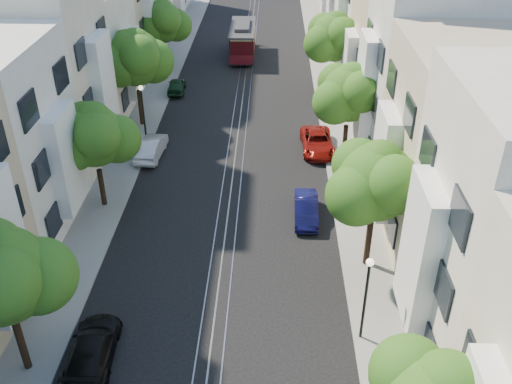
# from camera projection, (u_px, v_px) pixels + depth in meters

# --- Properties ---
(ground) EXTENTS (200.00, 200.00, 0.00)m
(ground) POSITION_uv_depth(u_px,v_px,m) (241.00, 110.00, 44.82)
(ground) COLOR black
(ground) RESTS_ON ground
(sidewalk_east) EXTENTS (2.50, 80.00, 0.12)m
(sidewalk_east) POSITION_uv_depth(u_px,v_px,m) (333.00, 111.00, 44.61)
(sidewalk_east) COLOR gray
(sidewalk_east) RESTS_ON ground
(sidewalk_west) EXTENTS (2.50, 80.00, 0.12)m
(sidewalk_west) POSITION_uv_depth(u_px,v_px,m) (149.00, 108.00, 44.96)
(sidewalk_west) COLOR gray
(sidewalk_west) RESTS_ON ground
(rail_left) EXTENTS (0.06, 80.00, 0.02)m
(rail_left) POSITION_uv_depth(u_px,v_px,m) (234.00, 110.00, 44.82)
(rail_left) COLOR gray
(rail_left) RESTS_ON ground
(rail_slot) EXTENTS (0.06, 80.00, 0.02)m
(rail_slot) POSITION_uv_depth(u_px,v_px,m) (241.00, 110.00, 44.81)
(rail_slot) COLOR gray
(rail_slot) RESTS_ON ground
(rail_right) EXTENTS (0.06, 80.00, 0.02)m
(rail_right) POSITION_uv_depth(u_px,v_px,m) (248.00, 110.00, 44.80)
(rail_right) COLOR gray
(rail_right) RESTS_ON ground
(lane_line) EXTENTS (0.08, 80.00, 0.01)m
(lane_line) POSITION_uv_depth(u_px,v_px,m) (241.00, 110.00, 44.81)
(lane_line) COLOR tan
(lane_line) RESTS_ON ground
(townhouses_east) EXTENTS (7.75, 72.00, 12.00)m
(townhouses_east) POSITION_uv_depth(u_px,v_px,m) (402.00, 47.00, 41.73)
(townhouses_east) COLOR beige
(townhouses_east) RESTS_ON ground
(townhouses_west) EXTENTS (7.75, 72.00, 11.76)m
(townhouses_west) POSITION_uv_depth(u_px,v_px,m) (81.00, 46.00, 42.37)
(townhouses_west) COLOR silver
(townhouses_west) RESTS_ON ground
(tree_e_b) EXTENTS (4.93, 4.08, 6.68)m
(tree_e_b) POSITION_uv_depth(u_px,v_px,m) (377.00, 184.00, 25.97)
(tree_e_b) COLOR black
(tree_e_b) RESTS_ON ground
(tree_e_c) EXTENTS (4.84, 3.99, 6.52)m
(tree_e_c) POSITION_uv_depth(u_px,v_px,m) (350.00, 95.00, 35.40)
(tree_e_c) COLOR black
(tree_e_c) RESTS_ON ground
(tree_e_d) EXTENTS (5.01, 4.16, 6.85)m
(tree_e_d) POSITION_uv_depth(u_px,v_px,m) (335.00, 38.00, 44.61)
(tree_e_d) COLOR black
(tree_e_d) RESTS_ON ground
(tree_w_a) EXTENTS (4.93, 4.08, 6.68)m
(tree_w_a) POSITION_uv_depth(u_px,v_px,m) (3.00, 278.00, 20.37)
(tree_w_a) COLOR black
(tree_w_a) RESTS_ON ground
(tree_w_b) EXTENTS (4.72, 3.87, 6.27)m
(tree_w_b) POSITION_uv_depth(u_px,v_px,m) (95.00, 138.00, 30.75)
(tree_w_b) COLOR black
(tree_w_b) RESTS_ON ground
(tree_w_c) EXTENTS (5.13, 4.28, 7.09)m
(tree_w_c) POSITION_uv_depth(u_px,v_px,m) (136.00, 59.00, 39.76)
(tree_w_c) COLOR black
(tree_w_c) RESTS_ON ground
(tree_w_d) EXTENTS (4.84, 3.99, 6.52)m
(tree_w_d) POSITION_uv_depth(u_px,v_px,m) (163.00, 23.00, 49.36)
(tree_w_d) COLOR black
(tree_w_d) RESTS_ON ground
(lamp_east) EXTENTS (0.32, 0.32, 4.16)m
(lamp_east) POSITION_uv_depth(u_px,v_px,m) (367.00, 288.00, 22.75)
(lamp_east) COLOR black
(lamp_east) RESTS_ON ground
(lamp_west) EXTENTS (0.32, 0.32, 4.16)m
(lamp_west) POSITION_uv_depth(u_px,v_px,m) (143.00, 106.00, 38.37)
(lamp_west) COLOR black
(lamp_west) RESTS_ON ground
(cable_car) EXTENTS (2.42, 7.61, 2.92)m
(cable_car) POSITION_uv_depth(u_px,v_px,m) (243.00, 38.00, 55.26)
(cable_car) COLOR black
(cable_car) RESTS_ON ground
(parked_car_e_mid) EXTENTS (1.34, 3.69, 1.21)m
(parked_car_e_mid) POSITION_uv_depth(u_px,v_px,m) (306.00, 209.00, 31.68)
(parked_car_e_mid) COLOR #0B0B39
(parked_car_e_mid) RESTS_ON ground
(parked_car_e_far) EXTENTS (2.28, 4.61, 1.26)m
(parked_car_e_far) POSITION_uv_depth(u_px,v_px,m) (317.00, 142.00, 38.67)
(parked_car_e_far) COLOR maroon
(parked_car_e_far) RESTS_ON ground
(parked_car_w_near) EXTENTS (1.95, 4.37, 1.25)m
(parked_car_w_near) POSITION_uv_depth(u_px,v_px,m) (93.00, 349.00, 22.94)
(parked_car_w_near) COLOR black
(parked_car_w_near) RESTS_ON ground
(parked_car_w_mid) EXTENTS (1.68, 4.14, 1.34)m
(parked_car_w_mid) POSITION_uv_depth(u_px,v_px,m) (151.00, 147.00, 37.92)
(parked_car_w_mid) COLOR silver
(parked_car_w_mid) RESTS_ON ground
(parked_car_w_far) EXTENTS (1.55, 3.50, 1.17)m
(parked_car_w_far) POSITION_uv_depth(u_px,v_px,m) (176.00, 86.00, 47.71)
(parked_car_w_far) COLOR #15351B
(parked_car_w_far) RESTS_ON ground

